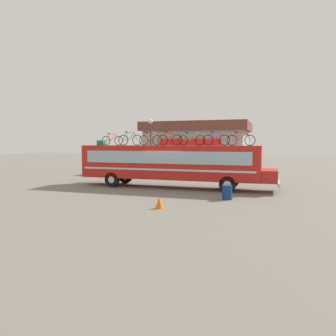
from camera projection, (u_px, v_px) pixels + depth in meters
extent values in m
plane|color=slate|center=(169.00, 187.00, 20.81)|extent=(120.00, 120.00, 0.00)
cube|color=red|center=(169.00, 162.00, 20.67)|extent=(11.83, 2.33, 2.17)
cube|color=red|center=(269.00, 176.00, 18.74)|extent=(0.94, 2.14, 0.73)
cube|color=#99B7C6|center=(163.00, 158.00, 19.53)|extent=(10.89, 0.04, 0.79)
cube|color=#99B7C6|center=(174.00, 156.00, 21.76)|extent=(10.89, 0.04, 0.79)
cube|color=silver|center=(163.00, 170.00, 19.59)|extent=(11.36, 0.03, 0.12)
cube|color=silver|center=(174.00, 167.00, 21.82)|extent=(11.36, 0.03, 0.12)
cube|color=silver|center=(278.00, 184.00, 18.61)|extent=(0.16, 2.21, 0.24)
cylinder|color=black|center=(227.00, 184.00, 18.54)|extent=(0.99, 0.28, 0.99)
cylinder|color=silver|center=(227.00, 184.00, 18.54)|extent=(0.45, 0.30, 0.45)
cylinder|color=black|center=(232.00, 180.00, 20.48)|extent=(0.99, 0.28, 0.99)
cylinder|color=silver|center=(232.00, 180.00, 20.48)|extent=(0.45, 0.30, 0.45)
cylinder|color=black|center=(112.00, 180.00, 20.94)|extent=(0.99, 0.28, 0.99)
cylinder|color=silver|center=(112.00, 180.00, 20.94)|extent=(0.45, 0.30, 0.45)
cylinder|color=black|center=(126.00, 176.00, 22.88)|extent=(0.99, 0.28, 0.99)
cylinder|color=silver|center=(126.00, 176.00, 22.88)|extent=(0.45, 0.30, 0.45)
cube|color=#1E7F66|center=(102.00, 143.00, 21.84)|extent=(0.52, 0.44, 0.35)
torus|color=black|center=(106.00, 141.00, 22.24)|extent=(0.66, 0.04, 0.66)
torus|color=black|center=(119.00, 141.00, 21.93)|extent=(0.66, 0.04, 0.66)
cylinder|color=orange|center=(110.00, 137.00, 22.13)|extent=(0.20, 0.04, 0.47)
cylinder|color=orange|center=(114.00, 137.00, 22.04)|extent=(0.47, 0.04, 0.45)
cylinder|color=orange|center=(112.00, 134.00, 22.04)|extent=(0.61, 0.04, 0.07)
cylinder|color=orange|center=(108.00, 141.00, 22.18)|extent=(0.39, 0.03, 0.05)
cylinder|color=orange|center=(107.00, 137.00, 22.19)|extent=(0.25, 0.03, 0.49)
cylinder|color=orange|center=(118.00, 137.00, 21.94)|extent=(0.21, 0.03, 0.46)
cylinder|color=silver|center=(116.00, 134.00, 21.95)|extent=(0.03, 0.44, 0.03)
ellipsoid|color=black|center=(109.00, 133.00, 22.13)|extent=(0.20, 0.08, 0.06)
torus|color=black|center=(123.00, 140.00, 21.53)|extent=(0.72, 0.04, 0.72)
torus|color=black|center=(137.00, 140.00, 21.20)|extent=(0.72, 0.04, 0.72)
cylinder|color=green|center=(127.00, 136.00, 21.41)|extent=(0.20, 0.04, 0.52)
cylinder|color=green|center=(132.00, 136.00, 21.31)|extent=(0.49, 0.04, 0.50)
cylinder|color=green|center=(130.00, 133.00, 21.32)|extent=(0.63, 0.04, 0.07)
cylinder|color=green|center=(126.00, 140.00, 21.47)|extent=(0.40, 0.03, 0.05)
cylinder|color=green|center=(125.00, 136.00, 21.47)|extent=(0.26, 0.03, 0.54)
cylinder|color=green|center=(136.00, 136.00, 21.21)|extent=(0.22, 0.03, 0.50)
cylinder|color=silver|center=(135.00, 132.00, 21.22)|extent=(0.03, 0.44, 0.03)
ellipsoid|color=black|center=(126.00, 132.00, 21.41)|extent=(0.20, 0.08, 0.06)
torus|color=black|center=(144.00, 140.00, 21.03)|extent=(0.68, 0.04, 0.68)
torus|color=black|center=(157.00, 140.00, 20.73)|extent=(0.68, 0.04, 0.68)
cylinder|color=orange|center=(148.00, 137.00, 20.92)|extent=(0.19, 0.04, 0.49)
cylinder|color=orange|center=(152.00, 137.00, 20.83)|extent=(0.45, 0.04, 0.47)
cylinder|color=orange|center=(151.00, 133.00, 20.83)|extent=(0.58, 0.04, 0.07)
cylinder|color=orange|center=(146.00, 140.00, 20.97)|extent=(0.37, 0.03, 0.05)
cylinder|color=orange|center=(145.00, 137.00, 20.97)|extent=(0.24, 0.03, 0.51)
cylinder|color=orange|center=(156.00, 137.00, 20.74)|extent=(0.20, 0.03, 0.47)
cylinder|color=silver|center=(155.00, 133.00, 20.74)|extent=(0.03, 0.44, 0.03)
ellipsoid|color=black|center=(147.00, 132.00, 20.92)|extent=(0.20, 0.08, 0.06)
torus|color=black|center=(163.00, 140.00, 20.39)|extent=(0.70, 0.04, 0.70)
torus|color=black|center=(177.00, 140.00, 20.08)|extent=(0.70, 0.04, 0.70)
cylinder|color=red|center=(167.00, 136.00, 20.27)|extent=(0.19, 0.04, 0.50)
cylinder|color=red|center=(171.00, 136.00, 20.18)|extent=(0.46, 0.04, 0.48)
cylinder|color=red|center=(170.00, 133.00, 20.19)|extent=(0.60, 0.04, 0.07)
cylinder|color=red|center=(165.00, 140.00, 20.33)|extent=(0.38, 0.03, 0.05)
cylinder|color=red|center=(164.00, 136.00, 20.33)|extent=(0.24, 0.03, 0.52)
cylinder|color=red|center=(176.00, 136.00, 20.09)|extent=(0.21, 0.03, 0.49)
cylinder|color=silver|center=(175.00, 132.00, 20.09)|extent=(0.03, 0.44, 0.03)
ellipsoid|color=black|center=(166.00, 132.00, 20.28)|extent=(0.20, 0.08, 0.06)
torus|color=black|center=(183.00, 140.00, 19.99)|extent=(0.65, 0.04, 0.65)
torus|color=black|center=(200.00, 140.00, 19.64)|extent=(0.65, 0.04, 0.65)
cylinder|color=green|center=(188.00, 137.00, 19.86)|extent=(0.21, 0.04, 0.46)
cylinder|color=green|center=(193.00, 137.00, 19.76)|extent=(0.51, 0.04, 0.45)
cylinder|color=green|center=(192.00, 133.00, 19.77)|extent=(0.66, 0.04, 0.07)
cylinder|color=green|center=(186.00, 140.00, 19.92)|extent=(0.42, 0.03, 0.05)
cylinder|color=green|center=(185.00, 137.00, 19.93)|extent=(0.27, 0.03, 0.48)
cylinder|color=green|center=(198.00, 137.00, 19.66)|extent=(0.23, 0.03, 0.45)
cylinder|color=silver|center=(197.00, 133.00, 19.67)|extent=(0.03, 0.44, 0.03)
ellipsoid|color=black|center=(187.00, 132.00, 19.87)|extent=(0.20, 0.08, 0.06)
torus|color=black|center=(208.00, 140.00, 20.03)|extent=(0.69, 0.04, 0.69)
torus|color=black|center=(224.00, 140.00, 19.70)|extent=(0.69, 0.04, 0.69)
cylinder|color=purple|center=(213.00, 136.00, 19.91)|extent=(0.20, 0.04, 0.49)
cylinder|color=purple|center=(218.00, 136.00, 19.81)|extent=(0.48, 0.04, 0.47)
cylinder|color=purple|center=(217.00, 133.00, 19.82)|extent=(0.62, 0.04, 0.07)
cylinder|color=purple|center=(211.00, 140.00, 19.96)|extent=(0.40, 0.03, 0.05)
cylinder|color=purple|center=(210.00, 136.00, 19.97)|extent=(0.25, 0.03, 0.51)
cylinder|color=purple|center=(223.00, 136.00, 19.71)|extent=(0.22, 0.03, 0.48)
cylinder|color=silver|center=(222.00, 132.00, 19.72)|extent=(0.03, 0.44, 0.03)
ellipsoid|color=black|center=(212.00, 132.00, 19.91)|extent=(0.20, 0.08, 0.06)
torus|color=black|center=(232.00, 140.00, 19.30)|extent=(0.66, 0.04, 0.66)
torus|color=black|center=(250.00, 140.00, 18.96)|extent=(0.66, 0.04, 0.66)
cylinder|color=red|center=(237.00, 136.00, 19.18)|extent=(0.21, 0.04, 0.47)
cylinder|color=red|center=(243.00, 137.00, 19.08)|extent=(0.50, 0.04, 0.45)
cylinder|color=red|center=(241.00, 133.00, 19.08)|extent=(0.65, 0.04, 0.07)
cylinder|color=red|center=(235.00, 140.00, 19.23)|extent=(0.41, 0.03, 0.05)
cylinder|color=red|center=(234.00, 137.00, 19.24)|extent=(0.26, 0.03, 0.49)
cylinder|color=red|center=(248.00, 137.00, 18.97)|extent=(0.22, 0.03, 0.46)
cylinder|color=silver|center=(247.00, 132.00, 18.98)|extent=(0.03, 0.44, 0.03)
ellipsoid|color=black|center=(236.00, 132.00, 19.18)|extent=(0.20, 0.08, 0.06)
cube|color=#9E9E99|center=(199.00, 151.00, 33.35)|extent=(9.83, 7.63, 4.17)
cube|color=brown|center=(199.00, 127.00, 33.15)|extent=(10.62, 8.24, 0.90)
cube|color=red|center=(190.00, 142.00, 29.57)|extent=(5.90, 0.16, 0.70)
cylinder|color=navy|center=(227.00, 192.00, 16.29)|extent=(0.52, 0.52, 0.76)
cone|color=orange|center=(159.00, 203.00, 14.07)|extent=(0.39, 0.39, 0.52)
cylinder|color=#38383D|center=(151.00, 150.00, 26.12)|extent=(0.14, 0.14, 4.65)
sphere|color=#F2EDCC|center=(151.00, 121.00, 25.93)|extent=(0.38, 0.38, 0.38)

